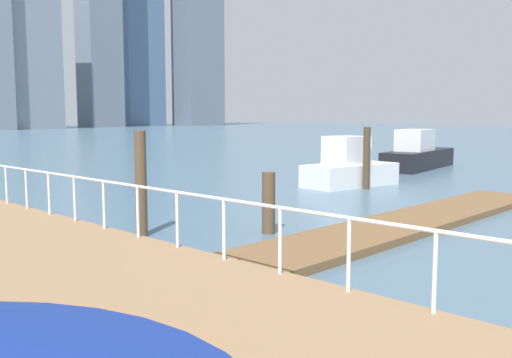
% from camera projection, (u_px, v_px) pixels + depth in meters
% --- Properties ---
extents(ground_plane, '(300.00, 300.00, 0.00)m').
position_uv_depth(ground_plane, '(66.00, 197.00, 20.08)').
color(ground_plane, slate).
extents(floating_dock, '(14.01, 2.00, 0.18)m').
position_uv_depth(floating_dock, '(407.00, 223.00, 14.66)').
color(floating_dock, brown).
rests_on(floating_dock, ground_plane).
extents(boardwalk_railing, '(0.06, 28.38, 1.08)m').
position_uv_depth(boardwalk_railing, '(177.00, 205.00, 10.54)').
color(boardwalk_railing, white).
rests_on(boardwalk_railing, boardwalk).
extents(dock_piling_0, '(0.27, 0.27, 2.53)m').
position_uv_depth(dock_piling_0, '(141.00, 184.00, 13.34)').
color(dock_piling_0, brown).
rests_on(dock_piling_0, ground_plane).
extents(dock_piling_1, '(0.32, 0.32, 1.51)m').
position_uv_depth(dock_piling_1, '(269.00, 203.00, 13.72)').
color(dock_piling_1, brown).
rests_on(dock_piling_1, ground_plane).
extents(dock_piling_2, '(0.27, 0.27, 2.43)m').
position_uv_depth(dock_piling_2, '(367.00, 158.00, 22.04)').
color(dock_piling_2, '#473826').
rests_on(dock_piling_2, ground_plane).
extents(moored_boat_0, '(7.12, 2.83, 2.14)m').
position_uv_depth(moored_boat_0, '(418.00, 155.00, 30.52)').
color(moored_boat_0, black).
rests_on(moored_boat_0, ground_plane).
extents(moored_boat_2, '(4.32, 2.31, 2.05)m').
position_uv_depth(moored_boat_2, '(349.00, 168.00, 23.03)').
color(moored_boat_2, white).
rests_on(moored_boat_2, ground_plane).
extents(skyline_tower_4, '(11.45, 13.08, 30.78)m').
position_uv_depth(skyline_tower_4, '(25.00, 58.00, 123.01)').
color(skyline_tower_4, gray).
rests_on(skyline_tower_4, ground_plane).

